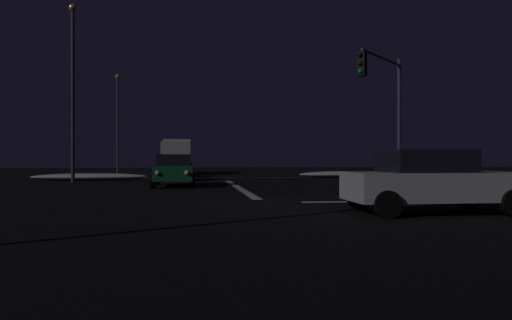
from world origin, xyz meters
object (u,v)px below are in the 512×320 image
sedan_black (171,167)px  sedan_red (176,166)px  box_truck (177,155)px  streetlamp_left_near (73,81)px  sedan_green (174,170)px  traffic_signal_ne (385,94)px  sedan_white_crossing (431,181)px  streetlamp_left_far (118,116)px

sedan_black → sedan_red: size_ratio=1.00×
sedan_red → box_truck: (-0.16, 7.66, 0.91)m
box_truck → streetlamp_left_near: size_ratio=0.82×
sedan_red → sedan_green: bearing=-88.6°
sedan_black → box_truck: bearing=90.2°
traffic_signal_ne → sedan_red: bearing=124.9°
streetlamp_left_near → traffic_signal_ne: bearing=-22.7°
sedan_black → sedan_white_crossing: (7.20, -19.40, 0.00)m
streetlamp_left_near → streetlamp_left_far: bearing=90.0°
sedan_black → traffic_signal_ne: 14.32m
sedan_red → traffic_signal_ne: bearing=-55.1°
sedan_black → sedan_white_crossing: 20.69m
sedan_white_crossing → streetlamp_left_far: bearing=111.0°
sedan_white_crossing → streetlamp_left_far: 35.17m
sedan_red → streetlamp_left_near: 10.88m
sedan_black → streetlamp_left_near: bearing=-152.0°
sedan_green → streetlamp_left_near: (-5.75, 3.95, 4.92)m
streetlamp_left_far → sedan_red: bearing=-55.7°
streetlamp_left_far → sedan_black: bearing=-68.0°
sedan_green → box_truck: 19.67m
sedan_red → streetlamp_left_far: bearing=124.3°
sedan_green → traffic_signal_ne: 10.77m
sedan_green → box_truck: size_ratio=0.52×
traffic_signal_ne → streetlamp_left_near: 16.94m
sedan_white_crossing → traffic_signal_ne: 11.11m
traffic_signal_ne → streetlamp_left_near: (-15.58, 6.51, 1.35)m
box_truck → streetlamp_left_far: (-5.28, 0.31, 3.45)m
sedan_green → box_truck: bearing=91.4°
streetlamp_left_near → streetlamp_left_far: size_ratio=1.12×
box_truck → sedan_white_crossing: (7.24, -32.27, -0.91)m
sedan_red → sedan_white_crossing: 25.60m
sedan_red → sedan_black: bearing=-91.4°
sedan_white_crossing → streetlamp_left_near: bearing=127.1°
sedan_green → sedan_white_crossing: same height
sedan_green → sedan_white_crossing: size_ratio=1.00×
box_truck → sedan_white_crossing: bearing=-77.4°
sedan_black → streetlamp_left_far: streetlamp_left_far is taller
sedan_black → streetlamp_left_far: 14.86m
traffic_signal_ne → streetlamp_left_near: size_ratio=0.63×
sedan_white_crossing → traffic_signal_ne: bearing=73.1°
box_truck → traffic_signal_ne: bearing=-65.1°
streetlamp_left_far → box_truck: bearing=-3.3°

